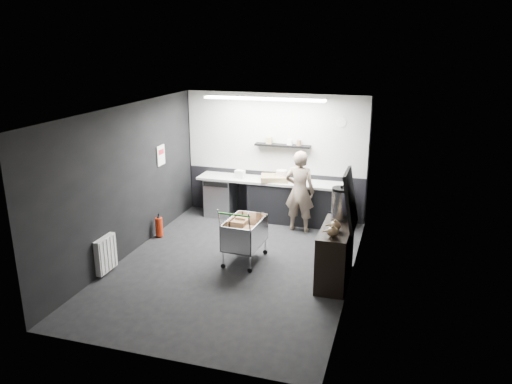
% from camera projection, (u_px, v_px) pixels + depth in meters
% --- Properties ---
extents(floor, '(5.50, 5.50, 0.00)m').
position_uv_depth(floor, '(234.00, 266.00, 8.68)').
color(floor, black).
rests_on(floor, ground).
extents(ceiling, '(5.50, 5.50, 0.00)m').
position_uv_depth(ceiling, '(232.00, 110.00, 7.89)').
color(ceiling, silver).
rests_on(ceiling, wall_back).
extents(wall_back, '(5.50, 0.00, 5.50)m').
position_uv_depth(wall_back, '(275.00, 156.00, 10.80)').
color(wall_back, black).
rests_on(wall_back, floor).
extents(wall_front, '(5.50, 0.00, 5.50)m').
position_uv_depth(wall_front, '(154.00, 258.00, 5.77)').
color(wall_front, black).
rests_on(wall_front, floor).
extents(wall_left, '(0.00, 5.50, 5.50)m').
position_uv_depth(wall_left, '(126.00, 182.00, 8.84)').
color(wall_left, black).
rests_on(wall_left, floor).
extents(wall_right, '(0.00, 5.50, 5.50)m').
position_uv_depth(wall_right, '(354.00, 203.00, 7.73)').
color(wall_right, black).
rests_on(wall_right, floor).
extents(kitchen_wall_panel, '(3.95, 0.02, 1.70)m').
position_uv_depth(kitchen_wall_panel, '(275.00, 133.00, 10.63)').
color(kitchen_wall_panel, '#B8B9B4').
rests_on(kitchen_wall_panel, wall_back).
extents(dado_panel, '(3.95, 0.02, 1.00)m').
position_uv_depth(dado_panel, '(274.00, 194.00, 11.03)').
color(dado_panel, black).
rests_on(dado_panel, wall_back).
extents(floating_shelf, '(1.20, 0.22, 0.04)m').
position_uv_depth(floating_shelf, '(283.00, 145.00, 10.55)').
color(floating_shelf, black).
rests_on(floating_shelf, wall_back).
extents(wall_clock, '(0.20, 0.03, 0.20)m').
position_uv_depth(wall_clock, '(341.00, 122.00, 10.15)').
color(wall_clock, silver).
rests_on(wall_clock, wall_back).
extents(poster, '(0.02, 0.30, 0.40)m').
position_uv_depth(poster, '(161.00, 155.00, 9.96)').
color(poster, white).
rests_on(poster, wall_left).
extents(poster_red_band, '(0.02, 0.22, 0.10)m').
position_uv_depth(poster_red_band, '(161.00, 152.00, 9.94)').
color(poster_red_band, red).
rests_on(poster_red_band, poster).
extents(radiator, '(0.10, 0.50, 0.60)m').
position_uv_depth(radiator, '(106.00, 254.00, 8.30)').
color(radiator, silver).
rests_on(radiator, wall_left).
extents(ceiling_strip, '(2.40, 0.20, 0.04)m').
position_uv_depth(ceiling_strip, '(264.00, 99.00, 9.59)').
color(ceiling_strip, white).
rests_on(ceiling_strip, ceiling).
extents(prep_counter, '(3.20, 0.61, 0.90)m').
position_uv_depth(prep_counter, '(277.00, 200.00, 10.72)').
color(prep_counter, black).
rests_on(prep_counter, floor).
extents(person, '(0.64, 0.44, 1.68)m').
position_uv_depth(person, '(300.00, 191.00, 10.04)').
color(person, '#BBAA94').
rests_on(person, floor).
extents(shopping_cart, '(0.62, 0.98, 1.06)m').
position_uv_depth(shopping_cart, '(244.00, 235.00, 8.72)').
color(shopping_cart, silver).
rests_on(shopping_cart, floor).
extents(sideboard, '(0.53, 1.23, 1.85)m').
position_uv_depth(sideboard, '(336.00, 246.00, 8.01)').
color(sideboard, black).
rests_on(sideboard, floor).
extents(fire_extinguisher, '(0.14, 0.14, 0.47)m').
position_uv_depth(fire_extinguisher, '(159.00, 226.00, 9.87)').
color(fire_extinguisher, red).
rests_on(fire_extinguisher, floor).
extents(cardboard_box, '(0.66, 0.56, 0.11)m').
position_uv_depth(cardboard_box, '(275.00, 178.00, 10.54)').
color(cardboard_box, olive).
rests_on(cardboard_box, prep_counter).
extents(pink_tub, '(0.23, 0.23, 0.23)m').
position_uv_depth(pink_tub, '(281.00, 175.00, 10.53)').
color(pink_tub, silver).
rests_on(pink_tub, prep_counter).
extents(white_container, '(0.21, 0.17, 0.17)m').
position_uv_depth(white_container, '(240.00, 174.00, 10.75)').
color(white_container, silver).
rests_on(white_container, prep_counter).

